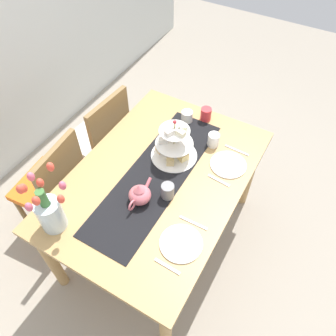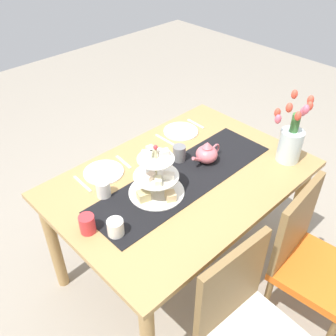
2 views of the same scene
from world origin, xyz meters
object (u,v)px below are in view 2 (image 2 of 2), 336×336
at_px(chair_left, 309,258).
at_px(mug_orange, 87,224).
at_px(cream_jug, 115,228).
at_px(mug_grey, 179,153).
at_px(dinner_plate_left, 181,131).
at_px(dinner_plate_right, 104,172).
at_px(chair_right, 247,326).
at_px(knife_right, 82,184).
at_px(tulip_vase, 291,139).
at_px(knife_left, 165,140).
at_px(teapot, 207,153).
at_px(tiered_cake_stand, 156,180).
at_px(mug_white_text, 103,189).
at_px(dining_table, 182,192).
at_px(fork_left, 196,124).
at_px(fork_right, 123,162).

relative_size(chair_left, mug_orange, 9.58).
xyz_separation_m(cream_jug, mug_orange, (0.08, -0.11, 0.01)).
bearing_deg(cream_jug, mug_grey, -161.93).
distance_m(cream_jug, dinner_plate_left, 0.96).
xyz_separation_m(chair_left, dinner_plate_right, (0.54, -1.06, 0.28)).
xyz_separation_m(chair_right, knife_right, (0.13, -1.06, 0.28)).
distance_m(tulip_vase, knife_left, 0.77).
distance_m(chair_right, teapot, 0.95).
distance_m(teapot, tulip_vase, 0.49).
bearing_deg(knife_left, mug_orange, 21.28).
bearing_deg(cream_jug, tiered_cake_stand, -165.95).
height_order(teapot, mug_orange, teapot).
distance_m(chair_left, dinner_plate_left, 1.10).
height_order(chair_right, mug_white_text, chair_right).
xyz_separation_m(cream_jug, mug_grey, (-0.63, -0.21, 0.01)).
distance_m(teapot, knife_left, 0.34).
relative_size(chair_right, knife_left, 5.35).
bearing_deg(knife_left, tulip_vase, 120.38).
bearing_deg(knife_left, tiered_cake_stand, 41.08).
relative_size(knife_right, mug_orange, 1.79).
height_order(tulip_vase, mug_orange, tulip_vase).
distance_m(mug_grey, mug_white_text, 0.52).
height_order(dining_table, chair_left, chair_left).
relative_size(dining_table, tulip_vase, 3.49).
bearing_deg(fork_left, mug_grey, 29.55).
relative_size(chair_right, cream_jug, 10.71).
xyz_separation_m(teapot, mug_orange, (0.83, -0.02, -0.01)).
distance_m(chair_left, fork_right, 1.17).
bearing_deg(knife_left, chair_right, 64.78).
height_order(chair_left, knife_left, chair_left).
height_order(chair_right, cream_jug, chair_right).
bearing_deg(teapot, cream_jug, 6.48).
xyz_separation_m(dinner_plate_left, mug_white_text, (0.75, 0.16, 0.04)).
bearing_deg(teapot, chair_left, 92.99).
distance_m(fork_left, knife_right, 0.92).
bearing_deg(fork_left, fork_right, 0.00).
bearing_deg(cream_jug, mug_white_text, -114.99).
bearing_deg(mug_orange, chair_right, 112.23).
distance_m(tiered_cake_stand, mug_white_text, 0.28).
bearing_deg(mug_orange, dinner_plate_left, -161.73).
height_order(chair_right, dinner_plate_right, chair_right).
distance_m(tiered_cake_stand, mug_grey, 0.33).
bearing_deg(knife_right, dining_table, 142.83).
distance_m(tiered_cake_stand, dinner_plate_right, 0.36).
relative_size(knife_right, mug_grey, 1.79).
distance_m(dining_table, mug_white_text, 0.48).
xyz_separation_m(cream_jug, dinner_plate_left, (-0.87, -0.42, -0.04)).
xyz_separation_m(tiered_cake_stand, fork_left, (-0.68, -0.34, -0.09)).
bearing_deg(knife_left, knife_right, 0.00).
relative_size(dinner_plate_left, mug_grey, 2.42).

